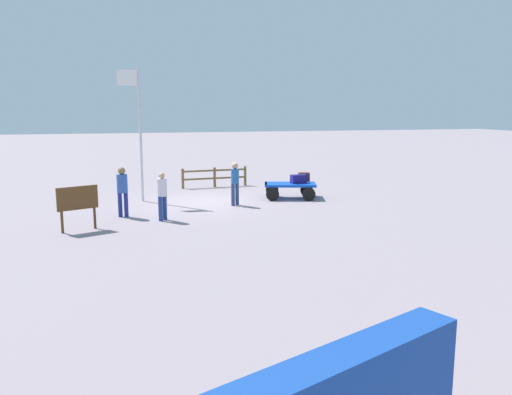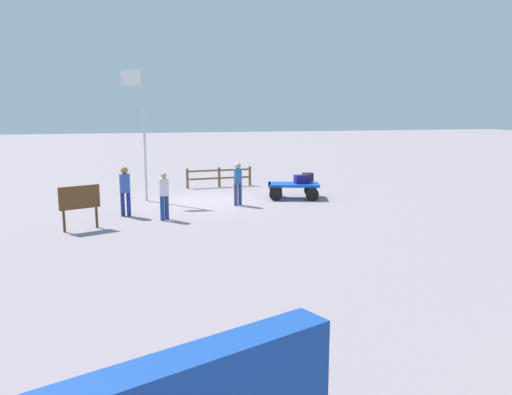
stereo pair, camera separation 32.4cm
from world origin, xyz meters
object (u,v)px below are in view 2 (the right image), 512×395
(luggage_cart, at_px, (293,187))
(suitcase_navy, at_px, (302,179))
(worker_trailing, at_px, (164,193))
(worker_lead, at_px, (238,181))
(worker_supervisor, at_px, (125,187))
(signboard, at_px, (80,200))
(flagpole, at_px, (142,124))
(suitcase_tan, at_px, (308,177))

(luggage_cart, relative_size, suitcase_navy, 3.56)
(worker_trailing, bearing_deg, luggage_cart, -151.66)
(worker_lead, bearing_deg, worker_trailing, 34.56)
(worker_supervisor, bearing_deg, signboard, 52.89)
(worker_supervisor, bearing_deg, flagpole, -103.87)
(luggage_cart, distance_m, flagpole, 6.57)
(suitcase_navy, xyz_separation_m, worker_trailing, (5.80, 2.89, 0.11))
(luggage_cart, bearing_deg, suitcase_navy, 175.32)
(worker_trailing, bearing_deg, signboard, 17.76)
(flagpole, relative_size, signboard, 3.83)
(worker_supervisor, xyz_separation_m, signboard, (1.34, 1.77, -0.10))
(luggage_cart, relative_size, suitcase_tan, 4.48)
(luggage_cart, xyz_separation_m, worker_trailing, (5.42, 2.92, 0.45))
(suitcase_tan, height_order, worker_lead, worker_lead)
(flagpole, xyz_separation_m, signboard, (2.05, 4.67, -2.16))
(worker_lead, relative_size, signboard, 1.21)
(worker_lead, distance_m, flagpole, 4.45)
(suitcase_navy, distance_m, suitcase_tan, 0.71)
(worker_trailing, relative_size, flagpole, 0.31)
(luggage_cart, relative_size, flagpole, 0.44)
(suitcase_navy, xyz_separation_m, signboard, (8.39, 3.72, 0.11))
(luggage_cart, relative_size, signboard, 1.68)
(worker_trailing, height_order, worker_supervisor, worker_supervisor)
(worker_trailing, distance_m, signboard, 2.72)
(suitcase_tan, xyz_separation_m, signboard, (8.83, 4.27, 0.11))
(suitcase_navy, distance_m, worker_supervisor, 7.32)
(luggage_cart, distance_m, suitcase_tan, 1.03)
(suitcase_tan, height_order, flagpole, flagpole)
(luggage_cart, distance_m, worker_lead, 2.71)
(luggage_cart, bearing_deg, worker_supervisor, 16.58)
(worker_lead, distance_m, worker_trailing, 3.54)
(worker_supervisor, bearing_deg, worker_lead, -165.58)
(luggage_cart, relative_size, worker_trailing, 1.44)
(worker_trailing, xyz_separation_m, worker_supervisor, (1.25, -0.94, 0.10))
(worker_supervisor, relative_size, signboard, 1.25)
(worker_lead, xyz_separation_m, signboard, (5.51, 2.84, -0.03))
(flagpole, bearing_deg, worker_trailing, 97.95)
(suitcase_navy, relative_size, worker_trailing, 0.40)
(worker_trailing, relative_size, worker_supervisor, 0.93)
(worker_lead, distance_m, signboard, 6.19)
(worker_lead, relative_size, flagpole, 0.32)
(suitcase_navy, bearing_deg, worker_lead, 17.09)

